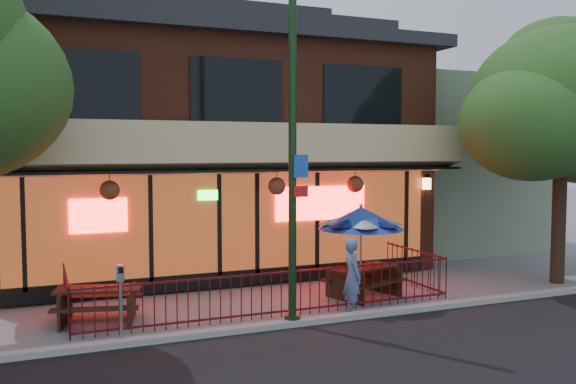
% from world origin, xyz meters
% --- Properties ---
extents(ground, '(80.00, 80.00, 0.00)m').
position_xyz_m(ground, '(0.00, 0.00, 0.00)').
color(ground, gray).
rests_on(ground, ground).
extents(curb, '(80.00, 0.25, 0.12)m').
position_xyz_m(curb, '(0.00, -0.50, 0.06)').
color(curb, '#999993').
rests_on(curb, ground).
extents(restaurant_building, '(12.96, 9.49, 8.05)m').
position_xyz_m(restaurant_building, '(0.00, 7.11, 4.13)').
color(restaurant_building, brown).
rests_on(restaurant_building, ground).
extents(neighbor_building, '(6.00, 7.00, 6.00)m').
position_xyz_m(neighbor_building, '(9.00, 7.70, 3.00)').
color(neighbor_building, slate).
rests_on(neighbor_building, ground).
extents(patio_fence, '(8.44, 2.62, 1.00)m').
position_xyz_m(patio_fence, '(0.00, 0.50, 0.63)').
color(patio_fence, '#4C1016').
rests_on(patio_fence, ground).
extents(street_light, '(0.43, 0.32, 7.00)m').
position_xyz_m(street_light, '(0.00, -0.40, 3.15)').
color(street_light, black).
rests_on(street_light, ground).
extents(street_tree_right, '(4.80, 4.80, 7.02)m').
position_xyz_m(street_tree_right, '(8.04, 0.59, 4.96)').
color(street_tree_right, black).
rests_on(street_tree_right, ground).
extents(picnic_table_left, '(1.95, 1.66, 0.72)m').
position_xyz_m(picnic_table_left, '(-3.60, 1.24, 0.47)').
color(picnic_table_left, '#361F13').
rests_on(picnic_table_left, ground).
extents(picnic_table_right, '(2.01, 1.75, 0.72)m').
position_xyz_m(picnic_table_right, '(2.49, 1.09, 0.48)').
color(picnic_table_right, black).
rests_on(picnic_table_right, ground).
extents(patio_umbrella, '(2.00, 2.00, 2.28)m').
position_xyz_m(patio_umbrella, '(2.21, 0.76, 1.95)').
color(patio_umbrella, gray).
rests_on(patio_umbrella, ground).
extents(pedestrian, '(0.44, 0.63, 1.64)m').
position_xyz_m(pedestrian, '(1.50, -0.16, 0.82)').
color(pedestrian, '#4D6A9B').
rests_on(pedestrian, ground).
extents(parking_meter_near, '(0.15, 0.14, 1.46)m').
position_xyz_m(parking_meter_near, '(-3.35, -0.40, 0.99)').
color(parking_meter_near, gray).
rests_on(parking_meter_near, ground).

